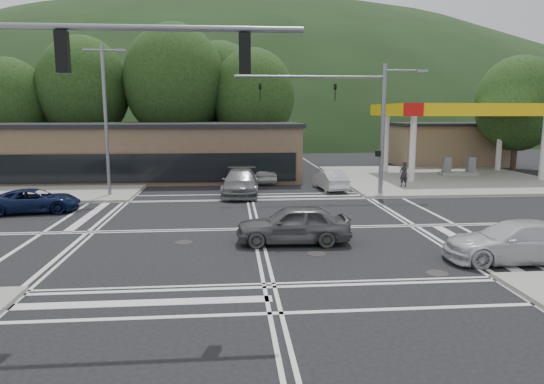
{
  "coord_description": "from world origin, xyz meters",
  "views": [
    {
      "loc": [
        -1.1,
        -20.96,
        5.13
      ],
      "look_at": [
        0.83,
        1.53,
        1.4
      ],
      "focal_mm": 32.0,
      "sensor_mm": 36.0,
      "label": 1
    }
  ],
  "objects": [
    {
      "name": "car_grey_center",
      "position": [
        1.33,
        -2.47,
        0.77
      ],
      "size": [
        4.58,
        2.04,
        1.53
      ],
      "primitive_type": "imported",
      "rotation": [
        0.0,
        0.0,
        -1.62
      ],
      "color": "#56585B",
      "rests_on": "ground"
    },
    {
      "name": "tree_ne",
      "position": [
        24.0,
        20.0,
        5.84
      ],
      "size": [
        7.2,
        7.2,
        9.99
      ],
      "color": "#382619",
      "rests_on": "ground"
    },
    {
      "name": "gas_station_canopy",
      "position": [
        16.99,
        15.99,
        5.04
      ],
      "size": [
        12.32,
        8.34,
        5.75
      ],
      "color": "silver",
      "rests_on": "ground"
    },
    {
      "name": "sidewalk_nw",
      "position": [
        -15.0,
        15.0,
        0.07
      ],
      "size": [
        16.0,
        16.0,
        0.15
      ],
      "primitive_type": "cube",
      "color": "gray",
      "rests_on": "ground"
    },
    {
      "name": "car_queue_b",
      "position": [
        1.17,
        14.34,
        0.7
      ],
      "size": [
        2.16,
        4.31,
        1.41
      ],
      "primitive_type": "imported",
      "rotation": [
        0.0,
        0.0,
        3.26
      ],
      "color": "silver",
      "rests_on": "ground"
    },
    {
      "name": "hill_north",
      "position": [
        0.0,
        90.0,
        0.0
      ],
      "size": [
        252.0,
        126.0,
        140.0
      ],
      "primitive_type": "ellipsoid",
      "color": "black",
      "rests_on": "ground"
    },
    {
      "name": "streetlight_nw",
      "position": [
        -8.44,
        9.0,
        5.05
      ],
      "size": [
        2.5,
        0.25,
        9.0
      ],
      "color": "slate",
      "rests_on": "ground"
    },
    {
      "name": "car_queue_a",
      "position": [
        5.5,
        10.53,
        0.66
      ],
      "size": [
        1.82,
        4.12,
        1.32
      ],
      "primitive_type": "imported",
      "rotation": [
        0.0,
        0.0,
        3.25
      ],
      "color": "silver",
      "rests_on": "ground"
    },
    {
      "name": "ground",
      "position": [
        0.0,
        0.0,
        0.0
      ],
      "size": [
        120.0,
        120.0,
        0.0
      ],
      "primitive_type": "plane",
      "color": "black",
      "rests_on": "ground"
    },
    {
      "name": "car_silver_east",
      "position": [
        8.68,
        -5.5,
        0.7
      ],
      "size": [
        4.97,
        2.29,
        1.41
      ],
      "primitive_type": "imported",
      "rotation": [
        0.0,
        0.0,
        -1.64
      ],
      "color": "silver",
      "rests_on": "ground"
    },
    {
      "name": "signal_mast_sw",
      "position": [
        -6.39,
        -8.2,
        5.12
      ],
      "size": [
        9.14,
        0.28,
        8.0
      ],
      "color": "slate",
      "rests_on": "ground"
    },
    {
      "name": "signal_mast_ne",
      "position": [
        6.95,
        8.2,
        5.07
      ],
      "size": [
        11.65,
        0.3,
        8.0
      ],
      "color": "slate",
      "rests_on": "ground"
    },
    {
      "name": "tree_n_b",
      "position": [
        -6.0,
        24.0,
        7.79
      ],
      "size": [
        9.0,
        9.0,
        12.98
      ],
      "color": "#382619",
      "rests_on": "ground"
    },
    {
      "name": "tree_n_d",
      "position": [
        -20.0,
        23.0,
        5.84
      ],
      "size": [
        6.8,
        6.8,
        9.76
      ],
      "color": "#382619",
      "rests_on": "ground"
    },
    {
      "name": "sidewalk_ne",
      "position": [
        15.0,
        15.0,
        0.07
      ],
      "size": [
        16.0,
        16.0,
        0.15
      ],
      "primitive_type": "cube",
      "color": "gray",
      "rests_on": "ground"
    },
    {
      "name": "tree_n_c",
      "position": [
        1.0,
        24.0,
        6.49
      ],
      "size": [
        7.6,
        7.6,
        10.87
      ],
      "color": "#382619",
      "rests_on": "ground"
    },
    {
      "name": "commercial_row",
      "position": [
        -8.0,
        17.0,
        2.0
      ],
      "size": [
        24.0,
        8.0,
        4.0
      ],
      "primitive_type": "cube",
      "color": "brown",
      "rests_on": "ground"
    },
    {
      "name": "car_blue_west",
      "position": [
        -11.2,
        4.6,
        0.61
      ],
      "size": [
        4.64,
        2.65,
        1.22
      ],
      "primitive_type": "imported",
      "rotation": [
        0.0,
        0.0,
        1.72
      ],
      "color": "#0D183C",
      "rests_on": "ground"
    },
    {
      "name": "tree_n_a",
      "position": [
        -14.0,
        24.0,
        7.14
      ],
      "size": [
        8.0,
        8.0,
        11.75
      ],
      "color": "#382619",
      "rests_on": "ground"
    },
    {
      "name": "tree_n_e",
      "position": [
        -2.0,
        28.0,
        7.14
      ],
      "size": [
        8.4,
        8.4,
        11.98
      ],
      "color": "#382619",
      "rests_on": "ground"
    },
    {
      "name": "car_northbound",
      "position": [
        -0.5,
        9.0,
        0.79
      ],
      "size": [
        2.55,
        5.59,
        1.59
      ],
      "primitive_type": "imported",
      "rotation": [
        0.0,
        0.0,
        -0.06
      ],
      "color": "slate",
      "rests_on": "ground"
    },
    {
      "name": "pedestrian",
      "position": [
        10.53,
        10.58,
        0.98
      ],
      "size": [
        0.69,
        0.54,
        1.67
      ],
      "primitive_type": "imported",
      "rotation": [
        0.0,
        0.0,
        3.41
      ],
      "color": "black",
      "rests_on": "sidewalk_ne"
    },
    {
      "name": "convenience_store",
      "position": [
        20.0,
        25.0,
        1.9
      ],
      "size": [
        10.0,
        6.0,
        3.8
      ],
      "primitive_type": "cube",
      "color": "#846B4F",
      "rests_on": "ground"
    }
  ]
}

